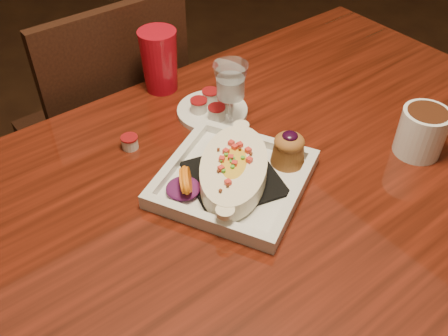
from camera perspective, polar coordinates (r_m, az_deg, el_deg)
table at (r=1.02m, az=2.82°, el=-6.25°), size 1.50×0.90×0.75m
chair_far at (r=1.52m, az=-12.81°, el=4.23°), size 0.42×0.42×0.93m
plate at (r=0.95m, az=1.66°, el=-0.35°), size 0.35×0.35×0.08m
coffee_mug at (r=1.08m, az=21.81°, el=4.09°), size 0.13×0.09×0.10m
goblet at (r=1.04m, az=0.74°, el=9.49°), size 0.07×0.07×0.15m
saucer at (r=1.13m, az=-1.31°, el=6.76°), size 0.16×0.16×0.11m
creamer_loose at (r=1.05m, az=-10.71°, el=2.92°), size 0.04×0.04×0.03m
red_tumbler at (r=1.20m, az=-7.39°, el=12.06°), size 0.09×0.09×0.15m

